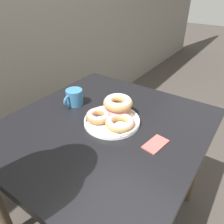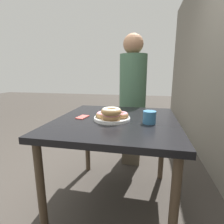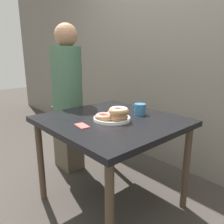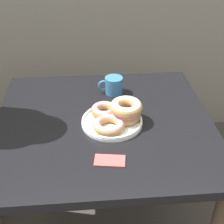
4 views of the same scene
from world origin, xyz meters
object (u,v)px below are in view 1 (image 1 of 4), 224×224
at_px(coffee_mug, 74,97).
at_px(donut_plate, 114,114).
at_px(napkin, 156,144).
at_px(dining_table, 104,138).

bearing_deg(coffee_mug, donut_plate, -92.30).
xyz_separation_m(coffee_mug, napkin, (-0.06, -0.50, -0.04)).
xyz_separation_m(donut_plate, coffee_mug, (0.01, 0.26, 0.00)).
bearing_deg(napkin, dining_table, 91.51).
bearing_deg(coffee_mug, napkin, -96.46).
bearing_deg(donut_plate, dining_table, 158.16).
height_order(dining_table, coffee_mug, coffee_mug).
xyz_separation_m(dining_table, napkin, (0.01, -0.26, 0.08)).
relative_size(donut_plate, coffee_mug, 2.35).
height_order(coffee_mug, napkin, coffee_mug).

